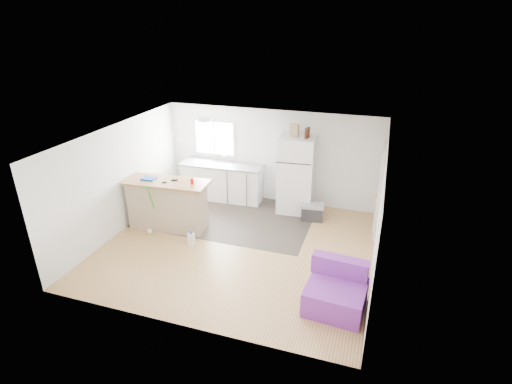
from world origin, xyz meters
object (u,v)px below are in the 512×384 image
purple_seat (336,292)px  bottle_right (308,132)px  red_cup (192,181)px  peninsula (168,204)px  blue_tray (149,178)px  cardboard_box (294,130)px  refrigerator (296,174)px  mop (151,224)px  bottle_left (306,134)px  kitchen_cabinets (222,181)px  cooler (312,212)px  cleaner_jug (191,239)px

purple_seat → bottle_right: (-1.23, 3.38, 1.74)m
red_cup → purple_seat: bearing=-25.7°
red_cup → peninsula: bearing=-175.4°
blue_tray → cardboard_box: (2.87, 1.78, 0.88)m
refrigerator → bottle_right: bottle_right is taller
mop → red_cup: red_cup is taller
bottle_left → mop: bearing=-145.6°
bottle_left → refrigerator: bearing=152.4°
bottle_right → kitchen_cabinets: bearing=178.3°
cooler → blue_tray: bearing=-164.2°
peninsula → purple_seat: bearing=-25.3°
cooler → blue_tray: (-3.46, -1.42, 0.96)m
blue_tray → mop: bearing=-65.8°
blue_tray → refrigerator: bearing=31.6°
cardboard_box → peninsula: bearing=-144.6°
bottle_left → bottle_right: bearing=78.0°
purple_seat → cleaner_jug: (-3.19, 1.03, -0.15)m
kitchen_cabinets → peninsula: bearing=-109.1°
refrigerator → cardboard_box: (-0.08, -0.03, 1.10)m
peninsula → bottle_left: bearing=27.4°
refrigerator → purple_seat: size_ratio=1.87×
cleaner_jug → bottle_right: bearing=36.9°
mop → purple_seat: bearing=-2.3°
cooler → bottle_left: (-0.30, 0.28, 1.82)m
blue_tray → bottle_left: bearing=28.2°
kitchen_cabinets → blue_tray: bearing=-119.4°
cooler → peninsula: bearing=-162.0°
purple_seat → cleaner_jug: 3.35m
refrigerator → cooler: refrigerator is taller
peninsula → cardboard_box: 3.36m
bottle_left → kitchen_cabinets: bearing=175.1°
kitchen_cabinets → purple_seat: 4.89m
cooler → cardboard_box: (-0.60, 0.36, 1.84)m
blue_tray → peninsula: bearing=3.6°
bottle_right → purple_seat: bearing=-70.0°
cardboard_box → refrigerator: bearing=22.6°
purple_seat → bottle_left: 3.90m
purple_seat → cooler: bearing=112.4°
peninsula → bottle_right: bottle_right is taller
kitchen_cabinets → red_cup: 1.95m
bottle_right → cleaner_jug: bearing=-129.8°
purple_seat → mop: mop is taller
kitchen_cabinets → bottle_right: size_ratio=8.77×
peninsula → red_cup: size_ratio=15.93×
purple_seat → blue_tray: bearing=165.2°
bottle_left → blue_tray: bearing=-151.8°
cooler → kitchen_cabinets: bearing=163.0°
cleaner_jug → blue_tray: (-1.24, 0.53, 1.03)m
refrigerator → cardboard_box: size_ratio=6.32×
refrigerator → blue_tray: size_ratio=6.32×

